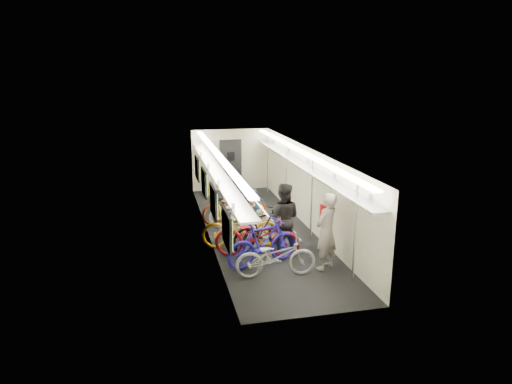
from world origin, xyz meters
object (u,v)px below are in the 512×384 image
passenger_mid (283,218)px  backpack (326,212)px  bicycle_0 (276,256)px  bicycle_1 (263,243)px  passenger_near (326,231)px

passenger_mid → backpack: passenger_mid is taller
bicycle_0 → passenger_mid: size_ratio=1.00×
bicycle_0 → backpack: bearing=-64.7°
bicycle_1 → backpack: bearing=-111.5°
bicycle_0 → passenger_near: passenger_near is taller
bicycle_0 → backpack: 1.68m
passenger_near → bicycle_1: bearing=-55.3°
bicycle_1 → passenger_mid: size_ratio=1.05×
bicycle_0 → bicycle_1: 0.68m
passenger_near → passenger_mid: size_ratio=1.01×
passenger_near → bicycle_0: bearing=-28.7°
bicycle_1 → passenger_near: size_ratio=1.04×
bicycle_1 → backpack: 1.68m
backpack → passenger_near: bearing=-104.2°
bicycle_0 → passenger_near: bearing=-79.3°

